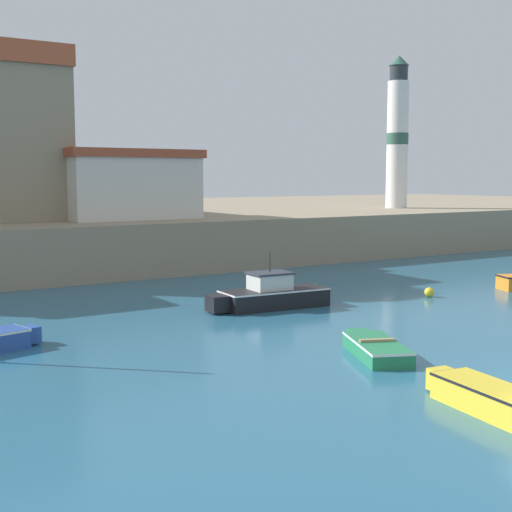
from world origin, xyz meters
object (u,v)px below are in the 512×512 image
Objects in this scene: mooring_buoy at (429,292)px; lighthouse at (398,135)px; harbor_shed_mid_row at (125,184)px; dinghy_green_3 at (376,347)px; motorboat_black_4 at (271,295)px.

mooring_buoy is 27.13m from lighthouse.
harbor_shed_mid_row is at bearing 112.16° from mooring_buoy.
mooring_buoy is at bearing -67.84° from harbor_shed_mid_row.
dinghy_green_3 is at bearing -134.79° from lighthouse.
harbor_shed_mid_row is (-24.00, -1.66, -3.75)m from lighthouse.
lighthouse reaches higher than harbor_shed_mid_row.
harbor_shed_mid_row reaches higher than mooring_buoy.
harbor_shed_mid_row is at bearing 88.92° from motorboat_black_4.
lighthouse reaches higher than motorboat_black_4.
motorboat_black_4 reaches higher than mooring_buoy.
dinghy_green_3 is 0.71× the size of motorboat_black_4.
lighthouse is at bearing 36.29° from motorboat_black_4.
dinghy_green_3 is 8.56× the size of mooring_buoy.
mooring_buoy is (7.60, -1.73, -0.33)m from motorboat_black_4.
mooring_buoy is at bearing 35.52° from dinghy_green_3.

